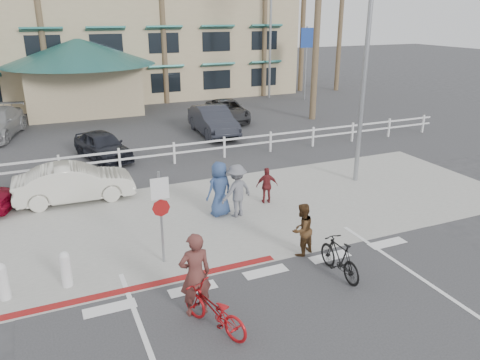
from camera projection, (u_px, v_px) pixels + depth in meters
name	position (u px, v px, depth m)	size (l,w,h in m)	color
ground	(276.00, 284.00, 11.73)	(140.00, 140.00, 0.00)	#333335
bike_path	(320.00, 331.00, 10.00)	(12.00, 16.00, 0.01)	#333335
sidewalk_plaza	(213.00, 216.00, 15.60)	(22.00, 7.00, 0.01)	gray
cross_street	(179.00, 179.00, 19.05)	(40.00, 5.00, 0.01)	#333335
parking_lot	(132.00, 128.00, 27.23)	(50.00, 16.00, 0.01)	#333335
curb_red	(147.00, 286.00, 11.63)	(7.00, 0.25, 0.02)	maroon
rail_fence	(176.00, 153.00, 20.79)	(29.40, 0.16, 1.00)	silver
building	(119.00, 22.00, 37.27)	(28.00, 16.00, 11.30)	tan
sign_post	(161.00, 213.00, 12.26)	(0.50, 0.10, 2.90)	gray
bollard_0	(66.00, 269.00, 11.48)	(0.26, 0.26, 0.95)	silver
bollard_1	(3.00, 282.00, 10.95)	(0.26, 0.26, 0.95)	silver
streetlight_0	(365.00, 67.00, 17.38)	(0.60, 2.00, 9.00)	gray
streetlight_1	(270.00, 35.00, 35.31)	(0.60, 2.00, 9.50)	gray
info_sign	(306.00, 63.00, 35.00)	(1.20, 0.16, 5.60)	navy
palm_3	(37.00, 2.00, 29.38)	(4.00, 4.00, 14.00)	#163B1C
palm_5	(162.00, 10.00, 32.56)	(4.00, 4.00, 13.00)	#163B1C
palm_7	(265.00, 3.00, 35.40)	(4.00, 4.00, 14.00)	#163B1C
palm_9	(341.00, 10.00, 38.21)	(4.00, 4.00, 13.00)	#163B1C
palm_11	(318.00, 1.00, 27.27)	(4.00, 4.00, 14.00)	#163B1C
bike_red	(214.00, 310.00, 9.89)	(0.64, 1.83, 0.96)	#9F0E12
rider_red	(195.00, 275.00, 10.25)	(0.73, 0.48, 2.00)	#592B26
bike_black	(340.00, 258.00, 11.95)	(0.48, 1.68, 1.01)	black
rider_black	(302.00, 230.00, 12.92)	(0.74, 0.57, 1.52)	#442C16
pedestrian_a	(237.00, 191.00, 15.31)	(1.16, 0.67, 1.79)	slate
pedestrian_child	(267.00, 186.00, 16.47)	(0.77, 0.32, 1.31)	maroon
pedestrian_b	(219.00, 189.00, 15.37)	(0.91, 0.59, 1.86)	navy
car_white_sedan	(74.00, 183.00, 16.67)	(1.43, 4.10, 1.35)	beige
lot_car_2	(103.00, 146.00, 21.38)	(1.54, 3.82, 1.30)	black
lot_car_3	(213.00, 121.00, 25.64)	(1.65, 4.72, 1.55)	#22242C
lot_car_5	(227.00, 110.00, 29.03)	(2.10, 4.56, 1.27)	#28292B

